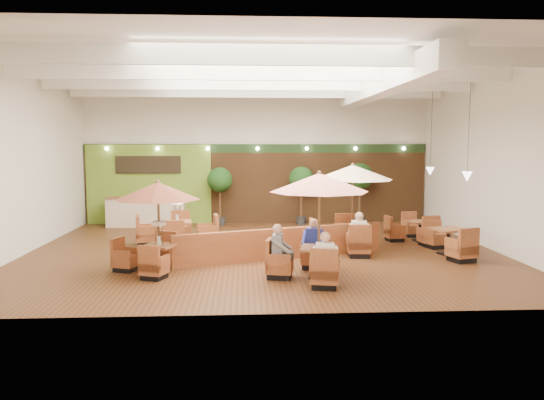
{
  "coord_description": "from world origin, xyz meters",
  "views": [
    {
      "loc": [
        -0.59,
        -15.77,
        3.21
      ],
      "look_at": [
        0.3,
        0.5,
        1.5
      ],
      "focal_mm": 35.0,
      "sensor_mm": 36.0,
      "label": 1
    }
  ],
  "objects": [
    {
      "name": "diner_1",
      "position": [
        1.22,
        -2.32,
        0.77
      ],
      "size": [
        0.45,
        0.41,
        0.84
      ],
      "rotation": [
        0.0,
        0.0,
        2.87
      ],
      "color": "#223297",
      "rests_on": "ground"
    },
    {
      "name": "booth_divider",
      "position": [
        0.51,
        -1.12,
        0.44
      ],
      "size": [
        6.01,
        2.28,
        0.87
      ],
      "primitive_type": "cube",
      "rotation": [
        0.0,
        0.0,
        0.34
      ],
      "color": "brown",
      "rests_on": "ground"
    },
    {
      "name": "table_0",
      "position": [
        -2.78,
        -2.34,
        1.67
      ],
      "size": [
        2.27,
        2.4,
        2.33
      ],
      "rotation": [
        0.0,
        0.0,
        -0.35
      ],
      "color": "brown",
      "rests_on": "ground"
    },
    {
      "name": "table_1",
      "position": [
        1.16,
        -3.27,
        1.87
      ],
      "size": [
        2.51,
        2.63,
        2.59
      ],
      "rotation": [
        0.0,
        0.0,
        -0.21
      ],
      "color": "brown",
      "rests_on": "ground"
    },
    {
      "name": "topiary_1",
      "position": [
        1.74,
        5.3,
        1.73
      ],
      "size": [
        1.0,
        1.0,
        2.33
      ],
      "color": "black",
      "rests_on": "ground"
    },
    {
      "name": "diner_0",
      "position": [
        1.22,
        -4.22,
        0.77
      ],
      "size": [
        0.42,
        0.35,
        0.83
      ],
      "rotation": [
        0.0,
        0.0,
        -0.1
      ],
      "color": "white",
      "rests_on": "ground"
    },
    {
      "name": "topiary_0",
      "position": [
        -1.52,
        5.3,
        1.72
      ],
      "size": [
        1.0,
        1.0,
        2.31
      ],
      "color": "black",
      "rests_on": "ground"
    },
    {
      "name": "table_2",
      "position": [
        2.64,
        -0.01,
        1.91
      ],
      "size": [
        2.54,
        2.63,
        2.66
      ],
      "rotation": [
        0.0,
        0.0,
        -0.08
      ],
      "color": "brown",
      "rests_on": "ground"
    },
    {
      "name": "diner_3",
      "position": [
        2.7,
        -0.99,
        0.74
      ],
      "size": [
        0.39,
        0.34,
        0.75
      ],
      "rotation": [
        0.0,
        0.0,
        -0.18
      ],
      "color": "#223297",
      "rests_on": "ground"
    },
    {
      "name": "room",
      "position": [
        0.25,
        1.22,
        3.63
      ],
      "size": [
        14.04,
        14.0,
        5.52
      ],
      "color": "#381E0F",
      "rests_on": "ground"
    },
    {
      "name": "table_4",
      "position": [
        5.4,
        -0.79,
        0.37
      ],
      "size": [
        1.09,
        2.74,
        0.97
      ],
      "rotation": [
        0.0,
        0.0,
        0.3
      ],
      "color": "brown",
      "rests_on": "ground"
    },
    {
      "name": "topiary_2",
      "position": [
        4.11,
        5.3,
        1.84
      ],
      "size": [
        1.06,
        1.06,
        2.47
      ],
      "color": "black",
      "rests_on": "ground"
    },
    {
      "name": "service_counter",
      "position": [
        -4.4,
        5.1,
        0.58
      ],
      "size": [
        3.0,
        0.75,
        1.18
      ],
      "color": "beige",
      "rests_on": "ground"
    },
    {
      "name": "table_3",
      "position": [
        -2.7,
        1.11,
        0.43
      ],
      "size": [
        2.68,
        2.68,
        1.55
      ],
      "rotation": [
        0.0,
        0.0,
        0.17
      ],
      "color": "brown",
      "rests_on": "ground"
    },
    {
      "name": "diner_4",
      "position": [
        2.7,
        -0.99,
        0.78
      ],
      "size": [
        0.44,
        0.37,
        0.85
      ],
      "rotation": [
        0.0,
        0.0,
        -0.13
      ],
      "color": "white",
      "rests_on": "ground"
    },
    {
      "name": "table_5",
      "position": [
        5.04,
        1.4,
        0.32
      ],
      "size": [
        1.6,
        2.33,
        0.85
      ],
      "rotation": [
        0.0,
        0.0,
        0.14
      ],
      "color": "brown",
      "rests_on": "ground"
    },
    {
      "name": "diner_2",
      "position": [
        0.28,
        -3.27,
        0.78
      ],
      "size": [
        0.38,
        0.45,
        0.86
      ],
      "rotation": [
        0.0,
        0.0,
        4.56
      ],
      "color": "slate",
      "rests_on": "ground"
    }
  ]
}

